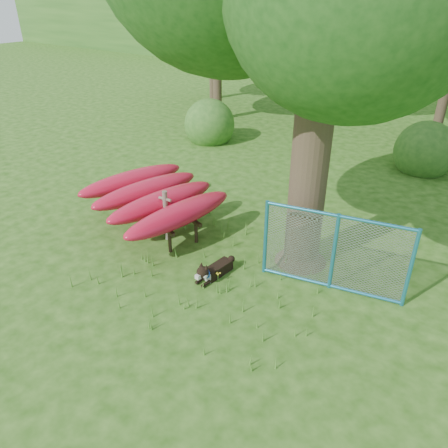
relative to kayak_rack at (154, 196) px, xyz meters
The scene contains 10 objects.
ground 2.85m from the kayak_rack, 38.62° to the right, with size 80.00×80.00×0.00m, color #224E0F.
wooden_post 0.75m from the kayak_rack, 26.25° to the right, with size 0.32×0.12×1.16m.
kayak_rack is the anchor object (origin of this frame).
husky_dog 2.60m from the kayak_rack, 20.98° to the right, with size 0.31×1.02×0.45m.
fence_section 4.32m from the kayak_rack, ahead, with size 2.60×0.62×2.58m.
wildflower_clump 2.76m from the kayak_rack, 20.70° to the right, with size 0.10×0.08×0.21m.
bg_tree_a 10.08m from the kayak_rack, 117.72° to the left, with size 4.40×4.40×6.70m.
bg_tree_f 13.54m from the kayak_rack, 121.27° to the left, with size 3.60×3.60×5.55m.
shrub_left 6.49m from the kayak_rack, 116.26° to the left, with size 1.80×1.80×1.80m, color #2D601F.
shrub_mid 8.42m from the kayak_rack, 60.36° to the left, with size 1.80×1.80×1.80m, color #2D601F.
Camera 1 is at (4.44, -4.67, 4.97)m, focal length 35.00 mm.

